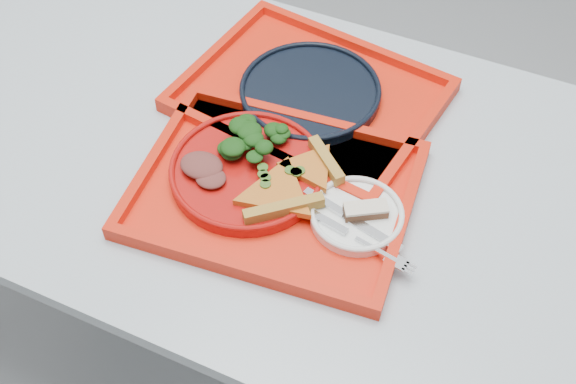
# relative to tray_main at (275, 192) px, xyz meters

# --- Properties ---
(ground) EXTENTS (10.00, 10.00, 0.00)m
(ground) POSITION_rel_tray_main_xyz_m (-0.09, 0.08, -0.76)
(ground) COLOR #979A9F
(ground) RESTS_ON ground
(table) EXTENTS (1.60, 0.80, 0.75)m
(table) POSITION_rel_tray_main_xyz_m (-0.09, 0.08, -0.08)
(table) COLOR #A1AAB4
(table) RESTS_ON ground
(tray_main) EXTENTS (0.48, 0.39, 0.01)m
(tray_main) POSITION_rel_tray_main_xyz_m (0.00, 0.00, 0.00)
(tray_main) COLOR red
(tray_main) RESTS_ON table
(tray_far) EXTENTS (0.49, 0.41, 0.01)m
(tray_far) POSITION_rel_tray_main_xyz_m (-0.04, 0.23, 0.00)
(tray_far) COLOR red
(tray_far) RESTS_ON table
(dinner_plate) EXTENTS (0.26, 0.26, 0.02)m
(dinner_plate) POSITION_rel_tray_main_xyz_m (-0.06, 0.01, 0.02)
(dinner_plate) COLOR #A50E0B
(dinner_plate) RESTS_ON tray_main
(side_plate) EXTENTS (0.15, 0.15, 0.01)m
(side_plate) POSITION_rel_tray_main_xyz_m (0.14, -0.00, 0.01)
(side_plate) COLOR white
(side_plate) RESTS_ON tray_main
(navy_plate) EXTENTS (0.26, 0.26, 0.02)m
(navy_plate) POSITION_rel_tray_main_xyz_m (-0.04, 0.23, 0.01)
(navy_plate) COLOR black
(navy_plate) RESTS_ON tray_far
(pizza_slice_a) EXTENTS (0.19, 0.20, 0.02)m
(pizza_slice_a) POSITION_rel_tray_main_xyz_m (0.01, -0.02, 0.03)
(pizza_slice_a) COLOR #C57920
(pizza_slice_a) RESTS_ON dinner_plate
(pizza_slice_b) EXTENTS (0.15, 0.15, 0.02)m
(pizza_slice_b) POSITION_rel_tray_main_xyz_m (0.04, 0.05, 0.03)
(pizza_slice_b) COLOR #C57920
(pizza_slice_b) RESTS_ON dinner_plate
(salad_heap) EXTENTS (0.10, 0.09, 0.05)m
(salad_heap) POSITION_rel_tray_main_xyz_m (-0.07, 0.06, 0.05)
(salad_heap) COLOR black
(salad_heap) RESTS_ON dinner_plate
(meat_portion) EXTENTS (0.07, 0.06, 0.02)m
(meat_portion) POSITION_rel_tray_main_xyz_m (-0.12, -0.02, 0.04)
(meat_portion) COLOR brown
(meat_portion) RESTS_ON dinner_plate
(dessert_bar) EXTENTS (0.07, 0.06, 0.02)m
(dessert_bar) POSITION_rel_tray_main_xyz_m (0.16, 0.01, 0.03)
(dessert_bar) COLOR #472717
(dessert_bar) RESTS_ON side_plate
(knife) EXTENTS (0.18, 0.06, 0.01)m
(knife) POSITION_rel_tray_main_xyz_m (0.14, -0.01, 0.02)
(knife) COLOR silver
(knife) RESTS_ON side_plate
(fork) EXTENTS (0.19, 0.06, 0.01)m
(fork) POSITION_rel_tray_main_xyz_m (0.16, -0.05, 0.02)
(fork) COLOR silver
(fork) RESTS_ON side_plate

